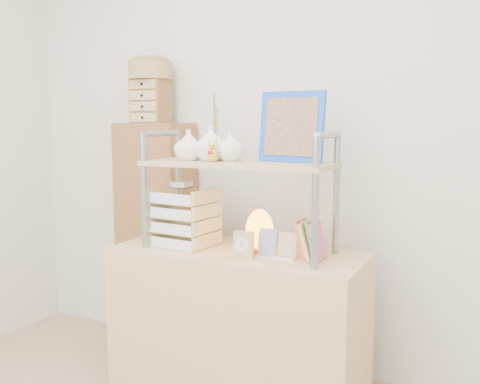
# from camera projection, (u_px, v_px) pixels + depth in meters

# --- Properties ---
(room_shell) EXTENTS (3.42, 3.41, 2.61)m
(room_shell) POSITION_uv_depth(u_px,v_px,m) (124.00, 15.00, 1.70)
(room_shell) COLOR silver
(room_shell) RESTS_ON ground
(desk) EXTENTS (1.20, 0.50, 0.75)m
(desk) POSITION_uv_depth(u_px,v_px,m) (238.00, 326.00, 2.59)
(desk) COLOR tan
(desk) RESTS_ON ground
(cabinet) EXTENTS (0.47, 0.29, 1.35)m
(cabinet) POSITION_uv_depth(u_px,v_px,m) (156.00, 236.00, 3.21)
(cabinet) COLOR brown
(cabinet) RESTS_ON ground
(hutch) EXTENTS (0.90, 0.34, 0.75)m
(hutch) POSITION_uv_depth(u_px,v_px,m) (234.00, 158.00, 2.50)
(hutch) COLOR gray
(hutch) RESTS_ON desk
(letter_tray) EXTENTS (0.28, 0.26, 0.32)m
(letter_tray) POSITION_uv_depth(u_px,v_px,m) (183.00, 220.00, 2.62)
(letter_tray) COLOR #DBC183
(letter_tray) RESTS_ON desk
(salt_lamp) EXTENTS (0.13, 0.13, 0.20)m
(salt_lamp) POSITION_uv_depth(u_px,v_px,m) (260.00, 230.00, 2.49)
(salt_lamp) COLOR brown
(salt_lamp) RESTS_ON desk
(desk_clock) EXTENTS (0.09, 0.06, 0.12)m
(desk_clock) POSITION_uv_depth(u_px,v_px,m) (244.00, 245.00, 2.37)
(desk_clock) COLOR tan
(desk_clock) RESTS_ON desk
(postcard_stand) EXTENTS (0.18, 0.05, 0.13)m
(postcard_stand) POSITION_uv_depth(u_px,v_px,m) (276.00, 250.00, 2.39)
(postcard_stand) COLOR white
(postcard_stand) RESTS_ON desk
(drawer_chest) EXTENTS (0.20, 0.16, 0.25)m
(drawer_chest) POSITION_uv_depth(u_px,v_px,m) (151.00, 101.00, 3.08)
(drawer_chest) COLOR brown
(drawer_chest) RESTS_ON cabinet
(woven_basket) EXTENTS (0.25, 0.25, 0.10)m
(woven_basket) POSITION_uv_depth(u_px,v_px,m) (150.00, 70.00, 3.06)
(woven_basket) COLOR olive
(woven_basket) RESTS_ON drawer_chest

